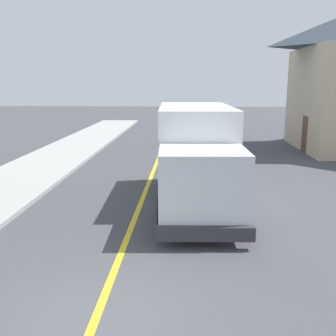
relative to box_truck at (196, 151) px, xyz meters
name	(u,v)px	position (x,y,z in m)	size (l,w,h in m)	color
ground_plane	(95,319)	(-1.85, -6.78, -1.77)	(120.00, 120.00, 0.00)	#424247
centre_line_yellow	(150,178)	(-1.85, 3.22, -1.76)	(0.16, 56.00, 0.01)	gold
box_truck	(196,151)	(0.00, 0.00, 0.00)	(2.70, 7.28, 3.20)	white
parked_car_near	(201,144)	(0.45, 7.66, -0.97)	(1.82, 4.41, 1.67)	silver
parked_car_mid	(201,131)	(0.61, 13.36, -0.97)	(1.87, 4.43, 1.67)	#2D4793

